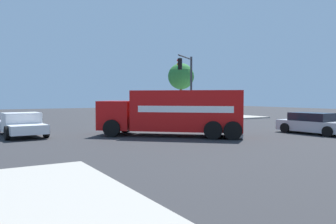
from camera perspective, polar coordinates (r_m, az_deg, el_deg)
The scene contains 9 objects.
ground_plane at distance 21.33m, azimuth -1.30°, elevation -3.63°, with size 100.00×100.00×0.00m, color #2B2B2D.
sidewalk_corner_near at distance 38.60m, azimuth 5.61°, elevation -0.75°, with size 10.60×10.60×0.14m, color #9E998E.
delivery_truck at distance 19.90m, azimuth 1.19°, elevation 0.01°, with size 7.89×7.51×2.67m.
traffic_light_primary at distance 31.15m, azimuth 3.29°, elevation 5.72°, with size 3.00×2.39×5.94m.
pickup_white at distance 21.70m, azimuth -23.52°, elevation -1.81°, with size 2.50×5.31×1.38m.
sedan_silver at distance 23.01m, azimuth 23.22°, elevation -1.81°, with size 2.31×4.43×1.31m.
pedestrian_near_corner at distance 35.73m, azimuth 6.42°, elevation 0.57°, with size 0.40×0.40×1.63m.
picket_fence_run at distance 42.73m, azimuth 1.56°, elevation 0.32°, with size 7.12×0.05×0.95m.
shade_tree_near at distance 41.09m, azimuth 2.20°, elevation 5.97°, with size 3.15×3.15×6.20m.
Camera 1 is at (10.53, 18.41, 2.31)m, focal length 36.24 mm.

